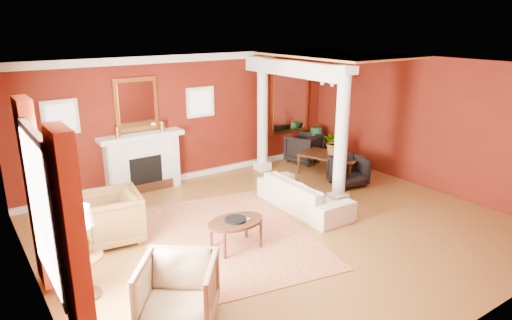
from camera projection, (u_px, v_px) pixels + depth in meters
ground at (282, 228)px, 8.30m from camera, size 8.00×8.00×0.00m
room_shell at (284, 120)px, 7.70m from camera, size 8.04×7.04×2.92m
fireplace at (143, 162)px, 10.01m from camera, size 1.85×0.42×1.29m
overmantel_mirror at (136, 105)px, 9.75m from camera, size 0.95×0.07×1.15m
flank_window_left at (60, 117)px, 8.94m from camera, size 0.70×0.07×0.70m
flank_window_right at (200, 102)px, 10.63m from camera, size 0.70×0.07×0.70m
left_window at (50, 218)px, 5.29m from camera, size 0.21×2.55×2.60m
column_front at (341, 136)px, 9.04m from camera, size 0.36×0.36×2.80m
column_back at (263, 114)px, 11.16m from camera, size 0.36×0.36×2.80m
header_beam at (292, 68)px, 9.95m from camera, size 0.30×3.20×0.32m
amber_ceiling at (336, 55)px, 10.38m from camera, size 2.30×3.40×0.04m
dining_mirror at (289, 102)px, 12.13m from camera, size 1.30×0.07×1.70m
chandelier at (334, 82)px, 10.63m from camera, size 0.60×0.62×0.75m
crown_trim at (189, 58)px, 10.19m from camera, size 8.00×0.08×0.16m
base_trim at (194, 175)px, 11.00m from camera, size 8.00×0.08×0.12m
rug at (226, 236)px, 7.97m from camera, size 3.40×4.13×0.01m
sofa at (304, 189)px, 9.03m from camera, size 0.67×2.14×0.83m
armchair_leopard at (111, 215)px, 7.66m from camera, size 1.01×1.06×0.97m
armchair_stripe at (178, 289)px, 5.59m from camera, size 1.24×1.23×0.94m
coffee_table at (236, 223)px, 7.44m from camera, size 0.99×0.99×0.50m
coffee_book at (241, 215)px, 7.39m from camera, size 0.14×0.08×0.20m
side_table at (81, 239)px, 6.01m from camera, size 0.53×0.53×1.32m
dining_table at (331, 159)px, 11.06m from camera, size 1.02×1.58×0.83m
dining_chair_near at (349, 170)px, 10.36m from camera, size 0.82×0.79×0.73m
dining_chair_far at (304, 147)px, 12.09m from camera, size 1.00×0.97×0.83m
green_urn at (316, 146)px, 12.46m from camera, size 0.36×0.36×0.87m
potted_plant at (335, 132)px, 10.89m from camera, size 0.59×0.65×0.49m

